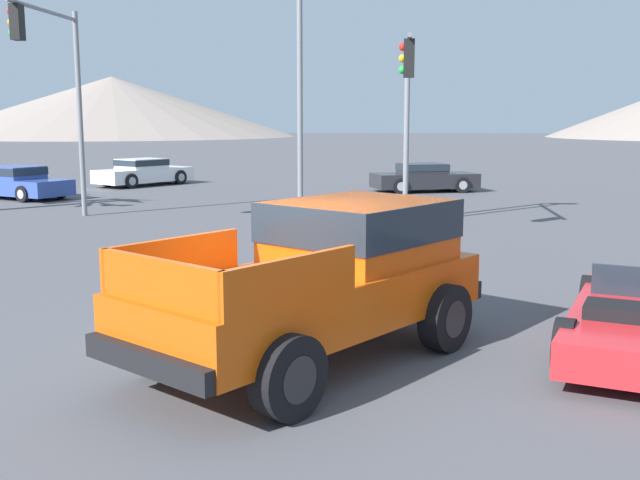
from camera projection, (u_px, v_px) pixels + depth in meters
ground_plane at (270, 367)px, 9.10m from camera, size 320.00×320.00×0.00m
orange_pickup_truck at (330, 271)px, 9.36m from camera, size 4.43×5.25×1.93m
parked_car_white at (143, 172)px, 34.00m from camera, size 3.86×4.77×1.22m
parked_car_dark at (424, 177)px, 31.04m from camera, size 4.61×3.02×1.17m
parked_car_blue at (16, 182)px, 28.45m from camera, size 4.73×3.39×1.22m
traffic_light_main at (55, 72)px, 21.23m from camera, size 0.38×4.08×6.17m
traffic_light_crosswalk at (407, 93)px, 20.05m from camera, size 0.38×4.29×5.18m
street_lamp_post at (300, 31)px, 18.47m from camera, size 0.90×0.24×8.68m
distant_mountain_range at (510, 100)px, 124.33m from camera, size 171.96×64.69×15.61m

